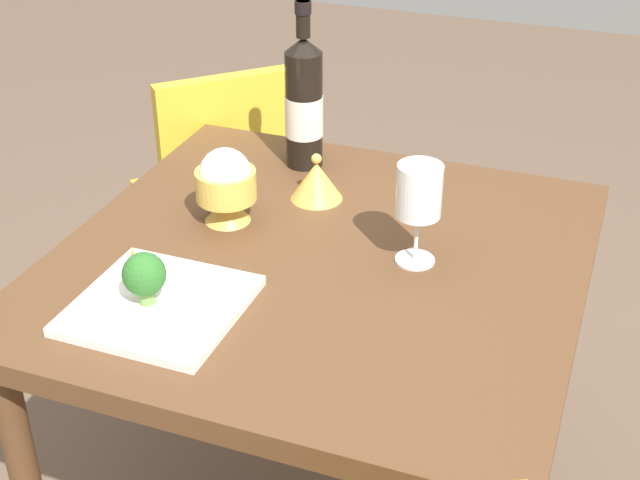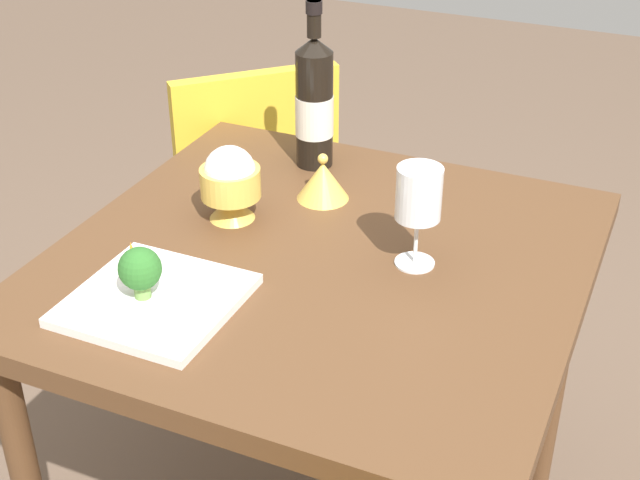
% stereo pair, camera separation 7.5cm
% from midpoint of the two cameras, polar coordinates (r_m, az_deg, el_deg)
% --- Properties ---
extents(dining_table, '(0.89, 0.89, 0.75)m').
position_cam_midpoint_polar(dining_table, '(1.58, -1.36, -3.77)').
color(dining_table, brown).
rests_on(dining_table, ground_plane).
extents(chair_near_window, '(0.57, 0.57, 0.85)m').
position_cam_midpoint_polar(chair_near_window, '(2.27, -6.44, 3.40)').
color(chair_near_window, gold).
rests_on(chair_near_window, ground_plane).
extents(wine_bottle, '(0.08, 0.08, 0.34)m').
position_cam_midpoint_polar(wine_bottle, '(1.80, -2.24, 8.71)').
color(wine_bottle, black).
rests_on(wine_bottle, dining_table).
extents(wine_glass, '(0.08, 0.08, 0.18)m').
position_cam_midpoint_polar(wine_glass, '(1.46, 4.87, 2.95)').
color(wine_glass, white).
rests_on(wine_glass, dining_table).
extents(rice_bowl, '(0.11, 0.11, 0.14)m').
position_cam_midpoint_polar(rice_bowl, '(1.62, -7.34, 3.53)').
color(rice_bowl, gold).
rests_on(rice_bowl, dining_table).
extents(rice_bowl_lid, '(0.10, 0.10, 0.09)m').
position_cam_midpoint_polar(rice_bowl_lid, '(1.70, -1.49, 3.80)').
color(rice_bowl_lid, gold).
rests_on(rice_bowl_lid, dining_table).
extents(serving_plate, '(0.25, 0.25, 0.02)m').
position_cam_midpoint_polar(serving_plate, '(1.42, -11.67, -4.12)').
color(serving_plate, white).
rests_on(serving_plate, dining_table).
extents(broccoli_floret, '(0.07, 0.07, 0.09)m').
position_cam_midpoint_polar(broccoli_floret, '(1.39, -12.66, -2.23)').
color(broccoli_floret, '#729E4C').
rests_on(broccoli_floret, serving_plate).
extents(carrot_garnish_left, '(0.03, 0.03, 0.06)m').
position_cam_midpoint_polar(carrot_garnish_left, '(1.46, -13.21, -1.52)').
color(carrot_garnish_left, orange).
rests_on(carrot_garnish_left, serving_plate).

